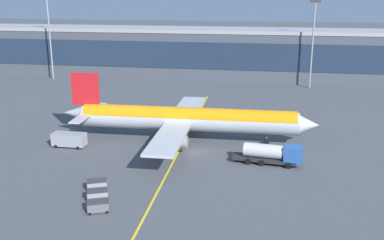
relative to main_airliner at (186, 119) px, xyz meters
The scene contains 11 objects.
ground_plane 7.61m from the main_airliner, 67.68° to the right, with size 700.00×700.00×0.00m, color #47494F.
apron_lead_in_line 5.68m from the main_airliner, 94.05° to the right, with size 0.30×80.00×0.01m, color yellow.
terminal_building 64.52m from the main_airliner, 100.61° to the left, with size 157.88×16.83×15.19m.
main_airliner is the anchor object (origin of this frame).
fuel_tanker 18.04m from the main_airliner, 30.83° to the right, with size 11.01×3.69×3.25m.
lavatory_truck 20.78m from the main_airliner, 160.19° to the right, with size 5.84×2.41×2.50m.
baggage_cart_0 29.59m from the main_airliner, 101.18° to the right, with size 3.04×2.43×1.48m.
baggage_cart_1 27.01m from the main_airliner, 104.98° to the right, with size 3.04×2.43×1.48m.
baggage_cart_2 24.57m from the main_airliner, 109.58° to the right, with size 3.04×2.43×1.48m.
apron_light_mast_0 58.27m from the main_airliner, 63.45° to the left, with size 2.80×0.50×24.13m.
apron_light_mast_1 73.63m from the main_airliner, 135.21° to the left, with size 2.80×0.50×24.85m.
Camera 1 is at (11.83, -69.90, 26.14)m, focal length 41.72 mm.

